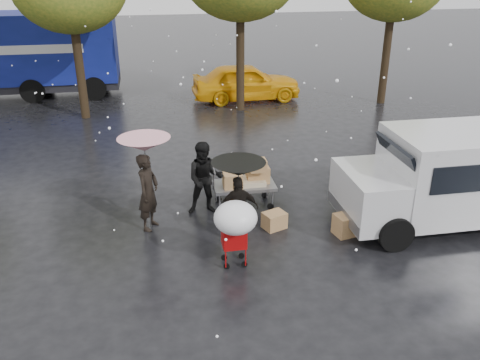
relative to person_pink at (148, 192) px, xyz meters
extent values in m
plane|color=black|center=(1.21, -0.94, -0.89)|extent=(90.00, 90.00, 0.00)
imported|color=black|center=(0.00, 0.00, 0.00)|extent=(0.68, 0.78, 1.79)
imported|color=black|center=(1.33, 0.51, 0.00)|extent=(0.92, 0.74, 1.79)
imported|color=black|center=(1.88, -0.89, -0.15)|extent=(0.90, 0.42, 1.50)
cylinder|color=#4C4C4C|center=(0.00, 0.00, 0.12)|extent=(0.02, 0.02, 2.02)
cone|color=#D3576A|center=(0.00, 0.00, 1.13)|extent=(1.14, 1.14, 0.30)
sphere|color=#4C4C4C|center=(0.00, 0.00, 1.16)|extent=(0.06, 0.06, 0.06)
cylinder|color=#4C4C4C|center=(1.88, -0.89, -0.05)|extent=(0.02, 0.02, 1.69)
cone|color=black|center=(1.88, -0.89, 0.79)|extent=(1.14, 1.14, 0.30)
sphere|color=#4C4C4C|center=(1.88, -0.89, 0.82)|extent=(0.06, 0.06, 0.06)
cube|color=slate|center=(2.30, 0.70, -0.34)|extent=(1.50, 0.80, 0.08)
cylinder|color=slate|center=(1.55, 0.70, -0.09)|extent=(0.04, 0.04, 0.60)
cube|color=#9A6943|center=(2.65, 0.80, -0.10)|extent=(0.55, 0.45, 0.40)
cube|color=#9A6943|center=(2.00, 0.60, -0.13)|extent=(0.45, 0.40, 0.35)
cube|color=#9A6943|center=(2.60, 0.55, 0.24)|extent=(0.40, 0.35, 0.28)
cube|color=tan|center=(2.35, 0.70, -0.24)|extent=(0.90, 0.55, 0.12)
cylinder|color=black|center=(1.70, 0.38, -0.81)|extent=(0.16, 0.05, 0.16)
cylinder|color=black|center=(1.70, 1.02, -0.81)|extent=(0.16, 0.05, 0.16)
cylinder|color=black|center=(2.90, 0.38, -0.81)|extent=(0.16, 0.05, 0.16)
cylinder|color=black|center=(2.90, 1.02, -0.81)|extent=(0.16, 0.05, 0.16)
cube|color=#B20A0B|center=(1.63, -1.80, -0.24)|extent=(0.47, 0.41, 0.45)
cylinder|color=#B20A0B|center=(1.63, -1.99, 0.13)|extent=(0.42, 0.02, 0.02)
cylinder|color=#4C4C4C|center=(1.63, -1.99, 0.06)|extent=(0.02, 0.02, 0.60)
ellipsoid|color=white|center=(1.63, -1.99, 0.26)|extent=(0.84, 0.84, 0.63)
cylinder|color=black|center=(1.45, -1.96, -0.83)|extent=(0.12, 0.04, 0.12)
cylinder|color=black|center=(1.45, -1.64, -0.83)|extent=(0.12, 0.04, 0.12)
cylinder|color=black|center=(1.81, -1.96, -0.83)|extent=(0.12, 0.04, 0.12)
cylinder|color=black|center=(1.81, -1.64, -0.83)|extent=(0.12, 0.04, 0.12)
cube|color=silver|center=(7.25, -0.91, 0.36)|extent=(3.80, 2.00, 1.90)
cube|color=silver|center=(4.85, -0.91, -0.04)|extent=(1.20, 1.95, 1.10)
cube|color=black|center=(5.40, -0.91, 0.81)|extent=(0.37, 1.70, 0.67)
cube|color=slate|center=(4.30, -0.91, -0.44)|extent=(0.12, 1.90, 0.25)
cylinder|color=black|center=(5.05, -1.86, -0.51)|extent=(0.76, 0.28, 0.76)
cylinder|color=black|center=(5.05, 0.04, -0.51)|extent=(0.76, 0.28, 0.76)
cube|color=#0B155B|center=(-4.11, 12.73, 1.21)|extent=(6.00, 2.50, 2.80)
cube|color=black|center=(-5.11, 12.73, -0.34)|extent=(8.00, 2.30, 0.35)
cube|color=silver|center=(-4.11, 11.47, 1.31)|extent=(3.50, 0.03, 0.35)
cylinder|color=black|center=(-2.11, 11.58, -0.39)|extent=(1.00, 0.30, 1.00)
cylinder|color=black|center=(-2.11, 13.88, -0.39)|extent=(1.00, 0.30, 1.00)
cube|color=#9A6943|center=(4.29, -1.08, -0.66)|extent=(0.61, 0.53, 0.48)
cube|color=#9A6943|center=(2.78, -0.52, -0.70)|extent=(0.59, 0.53, 0.38)
imported|color=#F4A90C|center=(4.22, 10.48, -0.12)|extent=(4.58, 1.96, 1.54)
cylinder|color=black|center=(-2.29, 9.06, 1.35)|extent=(0.32, 0.32, 4.48)
cylinder|color=black|center=(3.71, 9.06, 1.56)|extent=(0.32, 0.32, 4.90)
cylinder|color=black|center=(9.71, 9.06, 1.42)|extent=(0.32, 0.32, 4.62)
camera|label=1|loc=(0.21, -10.37, 4.86)|focal=38.00mm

